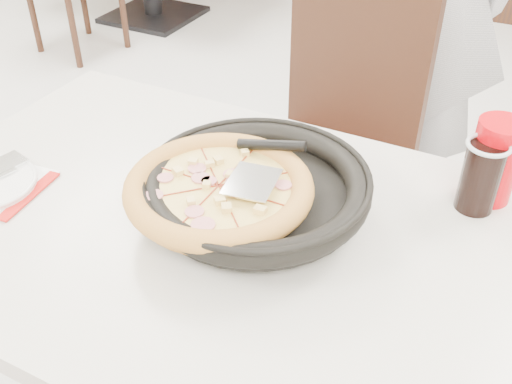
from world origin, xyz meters
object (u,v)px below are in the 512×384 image
at_px(main_table, 215,352).
at_px(red_cup, 494,161).
at_px(cola_glass, 480,178).
at_px(chair_far, 320,168).
at_px(pizza, 219,196).
at_px(pizza_pan, 256,196).

height_order(main_table, red_cup, red_cup).
bearing_deg(cola_glass, chair_far, 139.57).
bearing_deg(red_cup, pizza, -143.81).
xyz_separation_m(main_table, chair_far, (-0.02, 0.63, 0.10)).
height_order(cola_glass, red_cup, red_cup).
height_order(pizza, red_cup, red_cup).
distance_m(main_table, pizza, 0.44).
bearing_deg(pizza_pan, chair_far, 99.01).
bearing_deg(pizza, chair_far, 94.15).
height_order(pizza_pan, red_cup, red_cup).
bearing_deg(cola_glass, red_cup, 73.54).
distance_m(main_table, red_cup, 0.70).
relative_size(pizza_pan, red_cup, 2.38).
height_order(pizza, cola_glass, cola_glass).
relative_size(pizza_pan, pizza, 1.29).
xyz_separation_m(pizza_pan, red_cup, (0.36, 0.25, 0.04)).
distance_m(pizza, cola_glass, 0.47).
bearing_deg(red_cup, pizza_pan, -145.58).
distance_m(chair_far, pizza_pan, 0.67).
bearing_deg(pizza, pizza_pan, 47.63).
xyz_separation_m(chair_far, red_cup, (0.45, -0.33, 0.35)).
distance_m(main_table, chair_far, 0.64).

